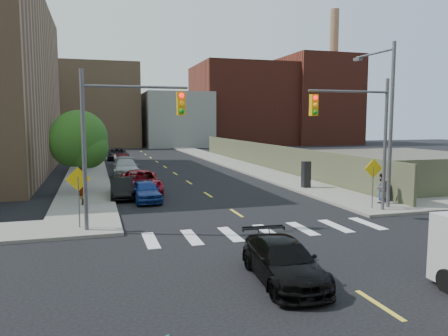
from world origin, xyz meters
TOP-DOWN VIEW (x-y plane):
  - ground at (0.00, 0.00)m, footprint 160.00×160.00m
  - sidewalk_nw at (-7.75, 41.50)m, footprint 3.50×73.00m
  - sidewalk_ne at (7.75, 41.50)m, footprint 3.50×73.00m
  - fence_north at (9.60, 28.00)m, footprint 0.12×44.00m
  - gravel_lot at (28.00, 30.00)m, footprint 36.00×42.00m
  - bg_bldg_west at (-22.00, 70.00)m, footprint 14.00×18.00m
  - bg_bldg_midwest at (-6.00, 72.00)m, footprint 14.00×16.00m
  - bg_bldg_center at (8.00, 70.00)m, footprint 12.00×16.00m
  - bg_bldg_east at (22.00, 72.00)m, footprint 18.00×18.00m
  - bg_bldg_fareast at (38.00, 70.00)m, footprint 14.00×16.00m
  - smokestack at (42.00, 70.00)m, footprint 1.80×1.80m
  - signal_nw at (-5.98, 6.00)m, footprint 4.59×0.30m
  - signal_ne at (5.98, 6.00)m, footprint 4.59×0.30m
  - streetlight_ne at (8.20, 6.90)m, footprint 0.25×3.70m
  - warn_sign_nw at (-7.80, 6.50)m, footprint 1.06×0.06m
  - warn_sign_ne at (7.20, 6.50)m, footprint 1.06×0.06m
  - warn_sign_midwest at (-7.80, 20.00)m, footprint 1.06×0.06m
  - tree_west_near at (-8.00, 16.05)m, footprint 3.66×3.64m
  - tree_west_far at (-8.00, 31.05)m, footprint 3.66×3.64m
  - parked_car_blue at (-4.20, 12.70)m, footprint 1.72×3.91m
  - parked_car_black at (-5.50, 14.28)m, footprint 1.52×3.96m
  - parked_car_red at (-4.20, 15.64)m, footprint 2.74×5.69m
  - parked_car_silver at (-4.50, 25.34)m, footprint 2.24×5.34m
  - parked_car_white at (-4.20, 31.13)m, footprint 1.89×4.17m
  - parked_car_maroon at (-4.20, 34.46)m, footprint 1.67×4.04m
  - parked_car_grey at (-4.36, 42.32)m, footprint 2.52×5.24m
  - black_sedan at (-1.71, -1.68)m, footprint 2.07×4.44m
  - mailbox at (9.20, 8.15)m, footprint 0.52×0.41m
  - payphone at (7.19, 14.17)m, footprint 0.58×0.48m
  - pedestrian_west at (-7.74, 12.14)m, footprint 0.47×0.69m
  - pedestrian_east at (8.57, 7.61)m, footprint 0.93×0.78m

SIDE VIEW (x-z plane):
  - ground at x=0.00m, z-range 0.00..0.00m
  - gravel_lot at x=28.00m, z-range 0.00..0.06m
  - sidewalk_nw at x=-7.75m, z-range 0.00..0.15m
  - sidewalk_ne at x=7.75m, z-range 0.00..0.15m
  - black_sedan at x=-1.71m, z-range 0.00..1.25m
  - parked_car_black at x=-5.50m, z-range 0.00..1.29m
  - parked_car_maroon at x=-4.20m, z-range 0.00..1.30m
  - parked_car_blue at x=-4.20m, z-range 0.00..1.31m
  - parked_car_white at x=-4.20m, z-range 0.00..1.39m
  - parked_car_grey at x=-4.36m, z-range 0.00..1.44m
  - mailbox at x=9.20m, z-range 0.13..1.32m
  - parked_car_silver at x=-4.50m, z-range 0.00..1.54m
  - parked_car_red at x=-4.20m, z-range 0.00..1.56m
  - pedestrian_east at x=8.57m, z-range 0.15..1.86m
  - pedestrian_west at x=-7.74m, z-range 0.15..1.98m
  - payphone at x=7.19m, z-range 0.15..2.00m
  - fence_north at x=9.60m, z-range 0.00..2.50m
  - warn_sign_nw at x=-7.80m, z-range 0.58..3.41m
  - warn_sign_ne at x=7.20m, z-range 0.58..3.41m
  - warn_sign_midwest at x=-7.80m, z-range 0.58..3.41m
  - tree_west_near at x=-8.00m, z-range 0.72..6.24m
  - tree_west_far at x=-8.00m, z-range 0.72..6.24m
  - signal_nw at x=-5.98m, z-range 1.03..8.03m
  - signal_ne at x=5.98m, z-range 1.03..8.03m
  - bg_bldg_center at x=8.00m, z-range 0.00..10.00m
  - streetlight_ne at x=8.20m, z-range 0.72..9.72m
  - bg_bldg_west at x=-22.00m, z-range 0.00..12.00m
  - bg_bldg_midwest at x=-6.00m, z-range 0.00..15.00m
  - bg_bldg_east at x=22.00m, z-range 0.00..16.00m
  - bg_bldg_fareast at x=38.00m, z-range 0.00..18.00m
  - smokestack at x=42.00m, z-range 0.00..28.00m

